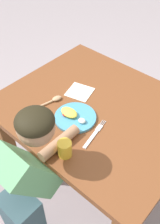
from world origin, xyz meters
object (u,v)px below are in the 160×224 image
Objects in this scene: spoon at (52,100)px; plate at (74,116)px; person at (29,196)px; drinking_cup at (65,149)px; fork at (94,135)px.

plate is at bearing -80.29° from spoon.
person is (0.08, -0.42, -0.19)m from plate.
plate is 0.21× the size of person.
person reaches higher than plate.
person is (-0.05, -0.21, -0.22)m from drinking_cup.
spoon is at bearing 145.07° from drinking_cup.
plate is at bearing 122.64° from drinking_cup.
fork is 0.19m from drinking_cup.
drinking_cup is (-0.03, -0.18, 0.04)m from fork.
plate is 0.18m from spoon.
fork is at bearing 78.34° from person.
fork is at bearing -81.84° from spoon.
person reaches higher than spoon.
drinking_cup reaches higher than plate.
spoon reaches higher than fork.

